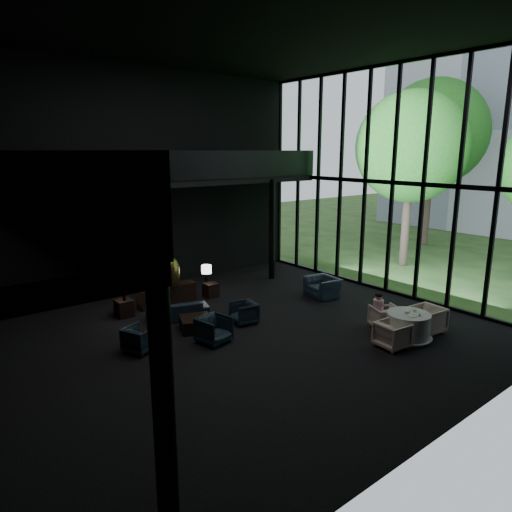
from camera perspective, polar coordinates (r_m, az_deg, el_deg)
floor at (r=12.92m, az=-2.78°, el=-10.20°), size 14.00×12.00×0.02m
ceiling at (r=12.22m, az=-3.24°, el=26.77°), size 14.00×12.00×0.02m
wall_back at (r=17.15m, az=-14.91°, el=8.95°), size 14.00×0.04×8.00m
wall_front at (r=7.90m, az=23.39°, el=3.99°), size 14.00×0.04×8.00m
curtain_wall at (r=16.93m, az=16.73°, el=8.80°), size 0.20×12.00×8.00m
mezzanine_back at (r=16.69m, az=-10.32°, el=9.08°), size 12.00×2.00×0.25m
railing_left at (r=9.85m, az=-27.68°, el=8.69°), size 0.06×12.00×1.00m
railing_back at (r=15.79m, az=-8.65°, el=11.11°), size 12.00×0.06×1.00m
column_sw at (r=5.37m, az=-11.23°, el=-22.43°), size 0.24×0.24×4.00m
column_ne at (r=18.25m, az=2.01°, el=3.28°), size 0.24×0.24×4.00m
tree_near at (r=21.37m, az=18.85°, el=12.75°), size 4.80×4.80×7.65m
tree_far at (r=26.69m, az=21.28°, el=14.11°), size 5.60×5.60×8.80m
console at (r=15.77m, az=-11.08°, el=-4.81°), size 2.04×0.46×0.65m
bronze_urn at (r=15.30m, az=-10.77°, el=-1.91°), size 0.70×0.70×1.31m
side_table_left at (r=15.00m, az=-16.17°, el=-6.27°), size 0.49×0.49×0.54m
table_lamp_left at (r=14.71m, az=-16.23°, el=-3.74°), size 0.37×0.37×0.62m
side_table_right at (r=16.34m, az=-5.67°, el=-4.25°), size 0.46×0.46×0.51m
table_lamp_right at (r=16.36m, az=-6.21°, el=-1.75°), size 0.36×0.36×0.61m
sofa at (r=14.37m, az=-9.79°, el=-6.49°), size 1.78×1.01×0.67m
lounge_armchair_west at (r=12.38m, az=-14.29°, el=-9.95°), size 0.84×0.87×0.69m
lounge_armchair_east at (r=13.85m, az=-1.53°, el=-7.09°), size 0.70×0.73×0.66m
lounge_armchair_south at (r=12.53m, az=-5.30°, el=-8.95°), size 0.94×0.90×0.83m
window_armchair at (r=16.35m, az=8.34°, el=-3.46°), size 0.85×1.19×0.98m
coffee_table at (r=13.50m, az=-7.54°, el=-8.38°), size 1.12×1.12×0.38m
dining_table at (r=13.39m, az=18.44°, el=-8.51°), size 1.33×1.33×0.75m
dining_chair_north at (r=13.92m, az=15.83°, el=-7.30°), size 0.95×0.93×0.75m
dining_chair_east at (r=14.00m, az=20.62°, el=-7.16°), size 0.93×0.98×0.92m
dining_chair_west at (r=12.71m, az=16.69°, el=-9.26°), size 0.78×0.83×0.78m
child at (r=13.76m, az=15.06°, el=-5.74°), size 0.30×0.30×0.64m
plate_a at (r=13.07m, az=18.98°, el=-7.08°), size 0.29×0.29×0.02m
plate_b at (r=13.53m, az=18.46°, el=-6.36°), size 0.28×0.28×0.02m
saucer at (r=13.47m, az=19.60°, el=-6.53°), size 0.17×0.17×0.01m
coffee_cup at (r=13.40m, az=19.26°, el=-6.43°), size 0.10×0.10×0.07m
cereal_bowl at (r=13.23m, az=18.37°, el=-6.65°), size 0.15×0.15×0.08m
cream_pot at (r=13.12m, az=19.79°, el=-6.94°), size 0.07×0.07×0.07m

